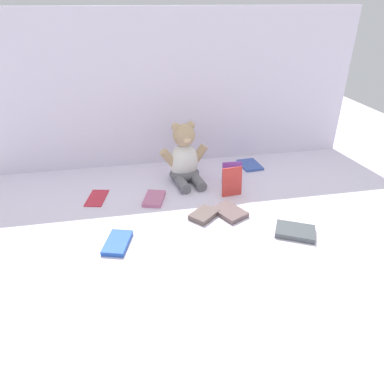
% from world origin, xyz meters
% --- Properties ---
extents(ground_plane, '(3.20, 3.20, 0.00)m').
position_xyz_m(ground_plane, '(0.00, 0.00, 0.00)').
color(ground_plane, silver).
extents(backdrop_drape, '(1.78, 0.03, 0.69)m').
position_xyz_m(backdrop_drape, '(0.00, 0.42, 0.35)').
color(backdrop_drape, silver).
rests_on(backdrop_drape, ground_plane).
extents(teddy_bear, '(0.22, 0.21, 0.26)m').
position_xyz_m(teddy_bear, '(0.03, 0.20, 0.10)').
color(teddy_bear, white).
rests_on(teddy_bear, ground_plane).
extents(book_case_0, '(0.13, 0.15, 0.02)m').
position_xyz_m(book_case_0, '(0.15, -0.12, 0.01)').
color(book_case_0, '#624E4E').
rests_on(book_case_0, ground_plane).
extents(book_case_1, '(0.09, 0.03, 0.12)m').
position_xyz_m(book_case_1, '(0.20, 0.02, 0.06)').
color(book_case_1, red).
rests_on(book_case_1, ground_plane).
extents(book_case_2, '(0.11, 0.14, 0.01)m').
position_xyz_m(book_case_2, '(-0.12, 0.04, 0.01)').
color(book_case_2, '#B86387').
rests_on(book_case_2, ground_plane).
extents(book_case_3, '(0.10, 0.13, 0.01)m').
position_xyz_m(book_case_3, '(0.37, 0.28, 0.01)').
color(book_case_3, '#3958AC').
rests_on(book_case_3, ground_plane).
extents(book_case_4, '(0.10, 0.15, 0.01)m').
position_xyz_m(book_case_4, '(-0.35, 0.10, 0.00)').
color(book_case_4, '#C3293A').
rests_on(book_case_4, ground_plane).
extents(book_case_5, '(0.16, 0.14, 0.02)m').
position_xyz_m(book_case_5, '(0.34, -0.29, 0.01)').
color(book_case_5, '#4A5154').
rests_on(book_case_5, ground_plane).
extents(book_case_6, '(0.09, 0.02, 0.10)m').
position_xyz_m(book_case_6, '(0.23, 0.14, 0.05)').
color(book_case_6, purple).
rests_on(book_case_6, ground_plane).
extents(book_case_7, '(0.11, 0.15, 0.02)m').
position_xyz_m(book_case_7, '(-0.27, -0.23, 0.01)').
color(book_case_7, blue).
rests_on(book_case_7, ground_plane).
extents(book_case_8, '(0.13, 0.12, 0.02)m').
position_xyz_m(book_case_8, '(0.05, -0.12, 0.01)').
color(book_case_8, brown).
rests_on(book_case_8, ground_plane).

